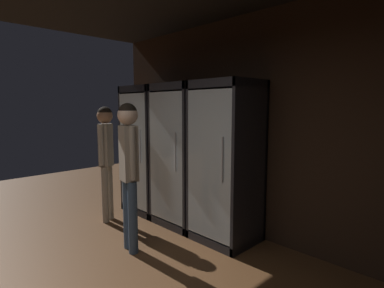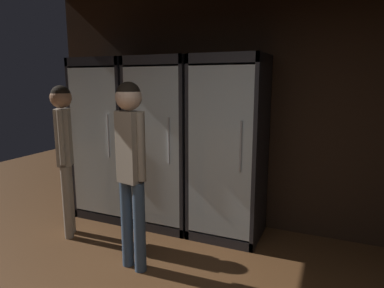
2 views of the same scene
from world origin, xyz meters
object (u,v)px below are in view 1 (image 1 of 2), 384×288
at_px(cooler_left, 186,156).
at_px(shopper_far, 106,148).
at_px(cooler_far_left, 152,150).
at_px(cooler_center, 228,164).
at_px(shopper_near, 129,160).

relative_size(cooler_left, shopper_far, 1.19).
relative_size(cooler_far_left, cooler_left, 1.00).
bearing_deg(cooler_center, cooler_far_left, 179.93).
bearing_deg(shopper_near, cooler_left, 100.65).
xyz_separation_m(cooler_left, shopper_far, (-0.84, -0.78, 0.11)).
height_order(cooler_center, shopper_far, cooler_center).
distance_m(shopper_near, shopper_far, 1.07).
height_order(cooler_far_left, shopper_far, cooler_far_left).
xyz_separation_m(cooler_left, shopper_near, (0.20, -1.06, 0.10)).
bearing_deg(shopper_near, cooler_center, 61.48).
relative_size(cooler_center, shopper_far, 1.19).
height_order(cooler_left, shopper_far, cooler_left).
height_order(cooler_far_left, cooler_left, same).
xyz_separation_m(shopper_near, shopper_far, (-1.04, 0.28, 0.01)).
bearing_deg(cooler_far_left, cooler_left, -0.05).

